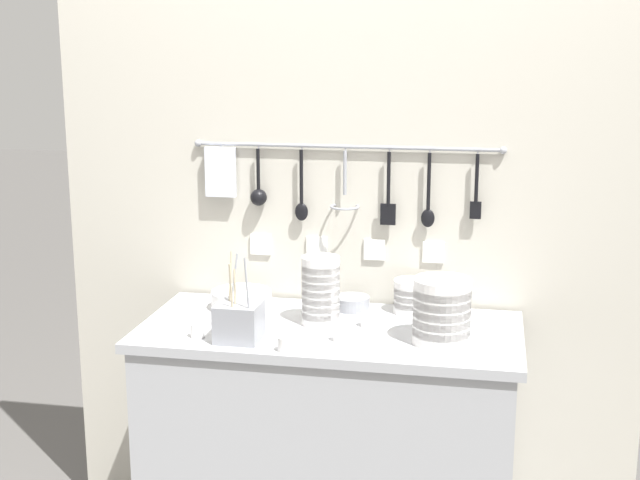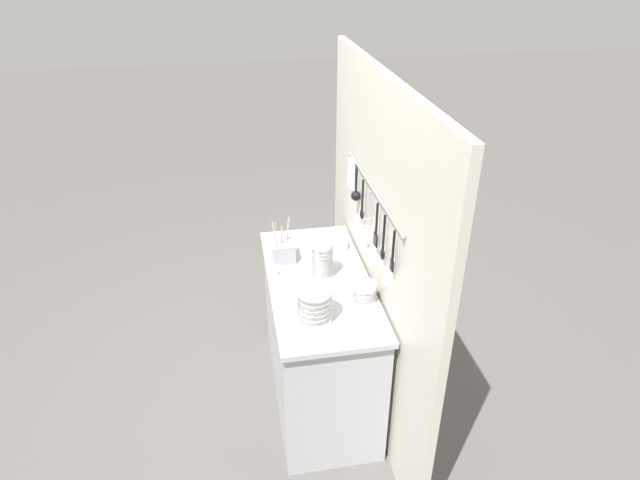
% 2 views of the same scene
% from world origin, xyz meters
% --- Properties ---
extents(counter, '(1.17, 0.55, 0.84)m').
position_xyz_m(counter, '(0.00, 0.00, 0.42)').
color(counter, '#ADAFB5').
rests_on(counter, ground).
extents(back_wall, '(1.97, 0.11, 1.95)m').
position_xyz_m(back_wall, '(-0.00, 0.31, 0.98)').
color(back_wall, beige).
rests_on(back_wall, ground).
extents(bowl_stack_tall_left, '(0.17, 0.17, 0.19)m').
position_xyz_m(bowl_stack_tall_left, '(0.34, -0.08, 0.94)').
color(bowl_stack_tall_left, white).
rests_on(bowl_stack_tall_left, counter).
extents(bowl_stack_wide_centre, '(0.12, 0.12, 0.22)m').
position_xyz_m(bowl_stack_wide_centre, '(-0.03, 0.02, 0.95)').
color(bowl_stack_wide_centre, white).
rests_on(bowl_stack_wide_centre, counter).
extents(bowl_stack_nested_right, '(0.12, 0.12, 0.11)m').
position_xyz_m(bowl_stack_nested_right, '(0.23, 0.20, 0.90)').
color(bowl_stack_nested_right, white).
rests_on(bowl_stack_nested_right, counter).
extents(plate_stack, '(0.20, 0.20, 0.06)m').
position_xyz_m(plate_stack, '(-0.32, 0.13, 0.88)').
color(plate_stack, white).
rests_on(plate_stack, counter).
extents(steel_mixing_bowl, '(0.12, 0.12, 0.04)m').
position_xyz_m(steel_mixing_bowl, '(0.04, 0.19, 0.87)').
color(steel_mixing_bowl, '#93969E').
rests_on(steel_mixing_bowl, counter).
extents(cutlery_caddy, '(0.13, 0.13, 0.26)m').
position_xyz_m(cutlery_caddy, '(-0.24, -0.17, 0.90)').
color(cutlery_caddy, '#93969E').
rests_on(cutlery_caddy, counter).
extents(cup_edge_far, '(0.04, 0.04, 0.04)m').
position_xyz_m(cup_edge_far, '(0.11, 0.03, 0.87)').
color(cup_edge_far, white).
rests_on(cup_edge_far, counter).
extents(cup_mid_row, '(0.04, 0.04, 0.04)m').
position_xyz_m(cup_mid_row, '(-0.09, -0.23, 0.87)').
color(cup_mid_row, white).
rests_on(cup_mid_row, counter).
extents(cup_front_left, '(0.04, 0.04, 0.04)m').
position_xyz_m(cup_front_left, '(0.05, -0.12, 0.87)').
color(cup_front_left, white).
rests_on(cup_front_left, counter).
extents(cup_centre, '(0.04, 0.04, 0.04)m').
position_xyz_m(cup_centre, '(-0.37, -0.17, 0.87)').
color(cup_centre, white).
rests_on(cup_centre, counter).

